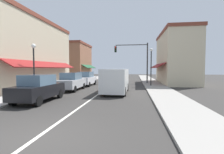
{
  "coord_description": "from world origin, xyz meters",
  "views": [
    {
      "loc": [
        3.03,
        -4.59,
        2.17
      ],
      "look_at": [
        0.54,
        13.28,
        1.23
      ],
      "focal_mm": 26.2,
      "sensor_mm": 36.0,
      "label": 1
    }
  ],
  "objects": [
    {
      "name": "parked_car_nearest_left",
      "position": [
        -3.19,
        5.27,
        0.88
      ],
      "size": [
        1.79,
        4.1,
        1.77
      ],
      "rotation": [
        0.0,
        0.0,
        -0.0
      ],
      "color": "black",
      "rests_on": "ground"
    },
    {
      "name": "van_in_lane",
      "position": [
        1.38,
        9.73,
        1.15
      ],
      "size": [
        2.08,
        5.21,
        2.12
      ],
      "rotation": [
        0.0,
        0.0,
        -0.02
      ],
      "color": "silver",
      "rests_on": "ground"
    },
    {
      "name": "lane_center_stripe",
      "position": [
        0.0,
        18.0,
        0.0
      ],
      "size": [
        0.14,
        52.0,
        0.01
      ],
      "primitive_type": "cube",
      "color": "silver",
      "rests_on": "ground"
    },
    {
      "name": "parked_car_third_left",
      "position": [
        -3.06,
        15.3,
        0.88
      ],
      "size": [
        1.82,
        4.12,
        1.77
      ],
      "rotation": [
        0.0,
        0.0,
        -0.01
      ],
      "color": "silver",
      "rests_on": "ground"
    },
    {
      "name": "storefront_right_block",
      "position": [
        8.81,
        20.0,
        3.68
      ],
      "size": [
        5.33,
        10.2,
        7.35
      ],
      "color": "beige",
      "rests_on": "ground"
    },
    {
      "name": "street_lamp_left_near",
      "position": [
        -5.09,
        7.68,
        2.86
      ],
      "size": [
        0.36,
        0.36,
        4.17
      ],
      "color": "black",
      "rests_on": "ground"
    },
    {
      "name": "parked_car_second_left",
      "position": [
        -3.17,
        10.79,
        0.88
      ],
      "size": [
        1.84,
        4.13,
        1.77
      ],
      "rotation": [
        0.0,
        0.0,
        0.02
      ],
      "color": "#B7BABF",
      "rests_on": "ground"
    },
    {
      "name": "traffic_signal_mast_arm",
      "position": [
        3.19,
        19.25,
        3.96
      ],
      "size": [
        4.79,
        0.5,
        5.83
      ],
      "color": "#333333",
      "rests_on": "ground"
    },
    {
      "name": "storefront_far_left",
      "position": [
        -9.27,
        28.0,
        3.65
      ],
      "size": [
        6.26,
        8.2,
        7.29
      ],
      "color": "#8E5B42",
      "rests_on": "ground"
    },
    {
      "name": "ground_plane",
      "position": [
        0.0,
        18.0,
        0.0
      ],
      "size": [
        80.0,
        80.0,
        0.0
      ],
      "primitive_type": "plane",
      "color": "#33302D"
    },
    {
      "name": "street_lamp_right_mid",
      "position": [
        4.97,
        15.5,
        3.11
      ],
      "size": [
        0.36,
        0.36,
        4.59
      ],
      "color": "black",
      "rests_on": "ground"
    },
    {
      "name": "storefront_left_block",
      "position": [
        -9.76,
        12.0,
        3.85
      ],
      "size": [
        7.24,
        14.2,
        7.7
      ],
      "color": "#BCAD8E",
      "rests_on": "ground"
    },
    {
      "name": "sidewalk_left",
      "position": [
        -5.5,
        18.0,
        0.06
      ],
      "size": [
        2.6,
        56.0,
        0.12
      ],
      "primitive_type": "cube",
      "color": "#A39E99",
      "rests_on": "ground"
    },
    {
      "name": "sidewalk_right",
      "position": [
        5.5,
        18.0,
        0.06
      ],
      "size": [
        2.6,
        56.0,
        0.12
      ],
      "primitive_type": "cube",
      "color": "gray",
      "rests_on": "ground"
    }
  ]
}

